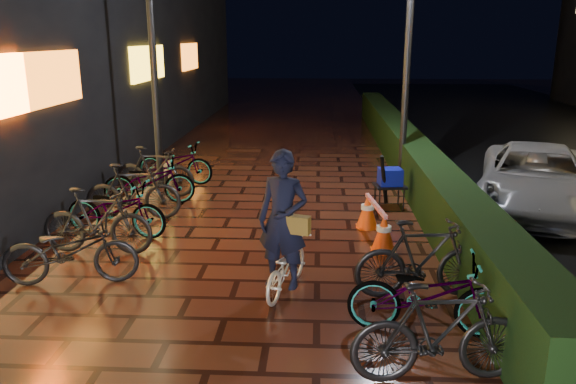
# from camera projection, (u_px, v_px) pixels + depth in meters

# --- Properties ---
(ground) EXTENTS (80.00, 80.00, 0.00)m
(ground) POSITION_uv_depth(u_px,v_px,m) (225.00, 319.00, 6.76)
(ground) COLOR #381911
(ground) RESTS_ON ground
(hedge) EXTENTS (0.70, 20.00, 1.00)m
(hedge) POSITION_uv_depth(u_px,v_px,m) (405.00, 151.00, 14.15)
(hedge) COLOR black
(hedge) RESTS_ON ground
(van) EXTENTS (3.35, 4.86, 1.23)m
(van) POSITION_uv_depth(u_px,v_px,m) (536.00, 179.00, 10.88)
(van) COLOR #A4A4A8
(van) RESTS_ON ground
(lamp_post_hedge) EXTENTS (0.53, 0.17, 5.55)m
(lamp_post_hedge) POSITION_uv_depth(u_px,v_px,m) (408.00, 48.00, 11.83)
(lamp_post_hedge) COLOR black
(lamp_post_hedge) RESTS_ON ground
(lamp_post_sf) EXTENTS (0.56, 0.17, 5.80)m
(lamp_post_sf) POSITION_uv_depth(u_px,v_px,m) (152.00, 41.00, 12.03)
(lamp_post_sf) COLOR black
(lamp_post_sf) RESTS_ON ground
(cyclist) EXTENTS (0.85, 1.43, 1.94)m
(cyclist) POSITION_uv_depth(u_px,v_px,m) (284.00, 242.00, 7.28)
(cyclist) COLOR silver
(cyclist) RESTS_ON ground
(traffic_barrier) EXTENTS (0.55, 1.53, 0.62)m
(traffic_barrier) POSITION_uv_depth(u_px,v_px,m) (375.00, 221.00, 9.37)
(traffic_barrier) COLOR #E7400C
(traffic_barrier) RESTS_ON ground
(cart_assembly) EXTENTS (0.66, 0.69, 1.13)m
(cart_assembly) POSITION_uv_depth(u_px,v_px,m) (390.00, 179.00, 11.03)
(cart_assembly) COLOR black
(cart_assembly) RESTS_ON ground
(parked_bikes_storefront) EXTENTS (2.02, 6.42, 1.06)m
(parked_bikes_storefront) POSITION_uv_depth(u_px,v_px,m) (134.00, 194.00, 10.31)
(parked_bikes_storefront) COLOR black
(parked_bikes_storefront) RESTS_ON ground
(parked_bikes_hedge) EXTENTS (1.96, 2.55, 1.06)m
(parked_bikes_hedge) POSITION_uv_depth(u_px,v_px,m) (429.00, 292.00, 6.32)
(parked_bikes_hedge) COLOR black
(parked_bikes_hedge) RESTS_ON ground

